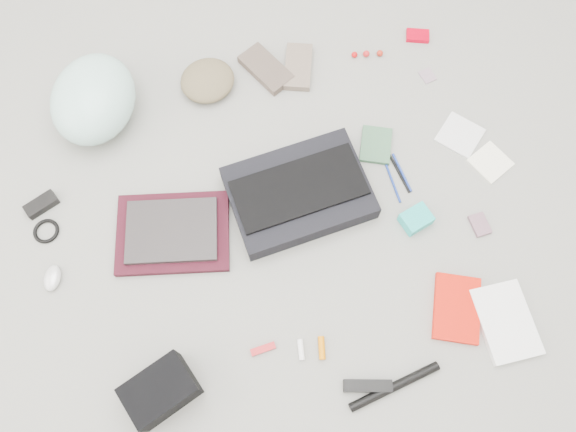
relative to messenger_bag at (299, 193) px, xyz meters
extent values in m
plane|color=gray|center=(-0.06, -0.07, -0.04)|extent=(4.00, 4.00, 0.00)
cube|color=black|center=(0.00, 0.00, 0.00)|extent=(0.47, 0.35, 0.07)
cube|color=black|center=(0.00, 0.00, 0.04)|extent=(0.44, 0.22, 0.01)
cube|color=#380D18|center=(-0.43, -0.02, -0.02)|extent=(0.41, 0.34, 0.03)
cube|color=black|center=(-0.43, -0.02, 0.00)|extent=(0.33, 0.27, 0.02)
ellipsoid|color=#B7EFE3|center=(-0.59, 0.49, 0.07)|extent=(0.40, 0.43, 0.21)
ellipsoid|color=brown|center=(-0.20, 0.51, 0.00)|extent=(0.25, 0.24, 0.07)
cube|color=brown|center=(0.02, 0.51, -0.02)|extent=(0.18, 0.23, 0.03)
cube|color=#766556|center=(0.14, 0.49, -0.02)|extent=(0.15, 0.21, 0.03)
cube|color=black|center=(-0.83, 0.19, -0.02)|extent=(0.12, 0.08, 0.03)
torus|color=black|center=(-0.83, 0.10, -0.03)|extent=(0.10, 0.10, 0.01)
ellipsoid|color=silver|center=(-0.83, -0.07, -0.02)|extent=(0.08, 0.10, 0.03)
cube|color=black|center=(-0.55, -0.50, 0.03)|extent=(0.23, 0.19, 0.12)
cube|color=red|center=(-0.24, -0.45, -0.03)|extent=(0.08, 0.03, 0.01)
cylinder|color=white|center=(-0.13, -0.49, -0.03)|extent=(0.03, 0.06, 0.02)
cylinder|color=orange|center=(-0.07, -0.50, -0.03)|extent=(0.03, 0.07, 0.02)
cube|color=black|center=(0.03, -0.64, -0.02)|extent=(0.15, 0.07, 0.03)
cylinder|color=black|center=(0.11, -0.66, -0.02)|extent=(0.29, 0.07, 0.03)
cube|color=red|center=(0.37, -0.49, -0.03)|extent=(0.21, 0.25, 0.02)
cube|color=white|center=(0.50, -0.57, -0.02)|extent=(0.17, 0.24, 0.02)
cube|color=#355B3E|center=(0.31, 0.12, -0.03)|extent=(0.15, 0.17, 0.02)
cylinder|color=navy|center=(0.32, -0.04, -0.03)|extent=(0.01, 0.14, 0.01)
cylinder|color=black|center=(0.36, -0.01, -0.03)|extent=(0.03, 0.15, 0.01)
cylinder|color=navy|center=(0.36, -0.01, -0.03)|extent=(0.02, 0.15, 0.01)
cube|color=#1CBDB6|center=(0.35, -0.18, -0.01)|extent=(0.11, 0.10, 0.05)
cube|color=#815A69|center=(0.55, -0.25, -0.03)|extent=(0.06, 0.08, 0.01)
cube|color=silver|center=(0.61, 0.08, -0.03)|extent=(0.19, 0.19, 0.01)
cube|color=white|center=(0.67, -0.05, -0.03)|extent=(0.15, 0.15, 0.01)
sphere|color=#BE0B0D|center=(0.35, 0.49, -0.03)|extent=(0.02, 0.02, 0.02)
sphere|color=red|center=(0.40, 0.48, -0.02)|extent=(0.03, 0.03, 0.02)
sphere|color=#A62112|center=(0.45, 0.47, -0.03)|extent=(0.03, 0.03, 0.02)
cube|color=red|center=(0.61, 0.51, -0.03)|extent=(0.10, 0.08, 0.02)
cube|color=gray|center=(0.59, 0.34, -0.04)|extent=(0.06, 0.07, 0.00)
camera|label=1|loc=(-0.23, -0.69, 1.70)|focal=35.00mm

